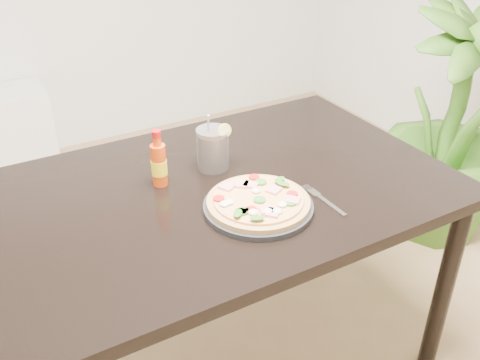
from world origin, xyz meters
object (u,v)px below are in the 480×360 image
plate (258,207)px  fork (323,199)px  cola_cup (213,150)px  houseplant (452,124)px  dining_table (221,208)px  pizza (258,201)px  hot_sauce_bottle (159,164)px

plate → fork: 0.19m
plate → cola_cup: bearing=89.9°
cola_cup → houseplant: (1.30, 0.12, -0.26)m
dining_table → plate: 0.19m
dining_table → plate: bearing=-79.2°
cola_cup → houseplant: size_ratio=0.17×
pizza → hot_sauce_bottle: (-0.19, 0.26, 0.04)m
pizza → fork: 0.20m
plate → cola_cup: cola_cup is taller
dining_table → fork: 0.32m
dining_table → houseplant: houseplant is taller
cola_cup → fork: 0.38m
pizza → hot_sauce_bottle: size_ratio=1.62×
hot_sauce_bottle → fork: (0.37, -0.31, -0.07)m
pizza → dining_table: bearing=100.5°
cola_cup → fork: bearing=-60.5°
dining_table → cola_cup: cola_cup is taller
houseplant → cola_cup: bearing=-174.5°
dining_table → hot_sauce_bottle: bearing=148.5°
plate → hot_sauce_bottle: (-0.19, 0.26, 0.06)m
houseplant → plate: bearing=-162.8°
plate → hot_sauce_bottle: bearing=125.5°
plate → houseplant: size_ratio=0.28×
dining_table → pizza: 0.20m
pizza → houseplant: bearing=17.3°
hot_sauce_bottle → fork: bearing=-40.1°
dining_table → fork: (0.22, -0.22, 0.09)m
cola_cup → fork: cola_cup is taller
pizza → fork: pizza is taller
hot_sauce_bottle → houseplant: size_ratio=0.16×
pizza → houseplant: (1.30, 0.40, -0.22)m
dining_table → fork: fork is taller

